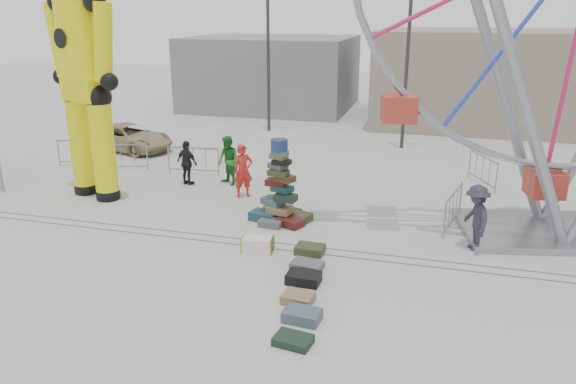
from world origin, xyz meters
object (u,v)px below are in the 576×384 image
(crash_test_dummy, at_px, (84,72))
(pedestrian_grey, at_px, (476,218))
(pedestrian_green, at_px, (228,161))
(suitcase_tower, at_px, (280,199))
(pedestrian_red, at_px, (243,171))
(lamp_post_right, at_px, (410,48))
(barricade_dummy_b, at_px, (121,157))
(parked_suv, at_px, (129,137))
(barricade_wheel_back, at_px, (482,170))
(barricade_wheel_front, at_px, (453,209))
(barricade_dummy_c, at_px, (193,161))
(barricade_dummy_a, at_px, (83,153))
(lamp_post_left, at_px, (270,42))
(steamer_trunk, at_px, (258,244))
(pedestrian_black, at_px, (187,163))

(crash_test_dummy, height_order, pedestrian_grey, crash_test_dummy)
(pedestrian_green, bearing_deg, suitcase_tower, -12.52)
(pedestrian_red, bearing_deg, pedestrian_green, 94.27)
(lamp_post_right, height_order, pedestrian_grey, lamp_post_right)
(barricade_dummy_b, distance_m, parked_suv, 3.45)
(barricade_wheel_back, xyz_separation_m, parked_suv, (-15.09, 1.24, 0.04))
(crash_test_dummy, relative_size, barricade_wheel_front, 3.98)
(lamp_post_right, relative_size, barricade_wheel_back, 4.00)
(pedestrian_green, xyz_separation_m, parked_suv, (-6.22, 3.64, -0.30))
(suitcase_tower, xyz_separation_m, barricade_wheel_back, (6.02, 5.44, -0.16))
(suitcase_tower, relative_size, pedestrian_grey, 1.43)
(barricade_dummy_b, distance_m, barricade_dummy_c, 2.95)
(barricade_dummy_a, bearing_deg, pedestrian_grey, -31.54)
(lamp_post_left, xyz_separation_m, barricade_wheel_back, (10.16, -6.92, -3.93))
(pedestrian_grey, bearing_deg, lamp_post_left, -163.22)
(steamer_trunk, relative_size, pedestrian_green, 0.46)
(lamp_post_left, relative_size, pedestrian_green, 4.49)
(lamp_post_left, distance_m, pedestrian_black, 10.39)
(lamp_post_left, distance_m, steamer_trunk, 15.83)
(lamp_post_right, relative_size, barricade_dummy_c, 4.00)
(crash_test_dummy, distance_m, barricade_wheel_back, 14.09)
(barricade_dummy_b, relative_size, parked_suv, 0.47)
(pedestrian_grey, bearing_deg, steamer_trunk, -92.73)
(suitcase_tower, height_order, barricade_wheel_front, suitcase_tower)
(suitcase_tower, bearing_deg, barricade_dummy_c, 155.93)
(lamp_post_left, bearing_deg, parked_suv, -130.95)
(steamer_trunk, relative_size, pedestrian_black, 0.51)
(steamer_trunk, distance_m, parked_suv, 12.80)
(steamer_trunk, bearing_deg, suitcase_tower, 85.45)
(barricade_dummy_c, relative_size, barricade_wheel_back, 1.00)
(lamp_post_right, relative_size, parked_suv, 1.89)
(lamp_post_right, bearing_deg, steamer_trunk, -102.55)
(pedestrian_grey, relative_size, parked_suv, 0.42)
(crash_test_dummy, xyz_separation_m, pedestrian_red, (4.85, 1.28, -3.28))
(pedestrian_black, bearing_deg, parked_suv, -20.02)
(barricade_dummy_a, relative_size, pedestrian_red, 1.10)
(barricade_wheel_back, bearing_deg, barricade_dummy_b, -106.85)
(barricade_dummy_a, xyz_separation_m, pedestrian_green, (6.57, -0.75, 0.34))
(pedestrian_green, distance_m, pedestrian_black, 1.48)
(parked_suv, bearing_deg, pedestrian_green, -106.43)
(barricade_dummy_c, xyz_separation_m, pedestrian_black, (0.34, -1.23, 0.26))
(barricade_dummy_c, relative_size, pedestrian_grey, 1.13)
(suitcase_tower, relative_size, pedestrian_green, 1.42)
(barricade_dummy_a, xyz_separation_m, pedestrian_grey, (14.95, -4.39, 0.34))
(suitcase_tower, distance_m, barricade_dummy_c, 6.02)
(barricade_wheel_back, distance_m, pedestrian_black, 10.67)
(pedestrian_green, bearing_deg, pedestrian_grey, 11.00)
(barricade_wheel_front, distance_m, pedestrian_grey, 1.62)
(pedestrian_green, bearing_deg, pedestrian_black, -129.66)
(lamp_post_left, bearing_deg, pedestrian_grey, -53.24)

